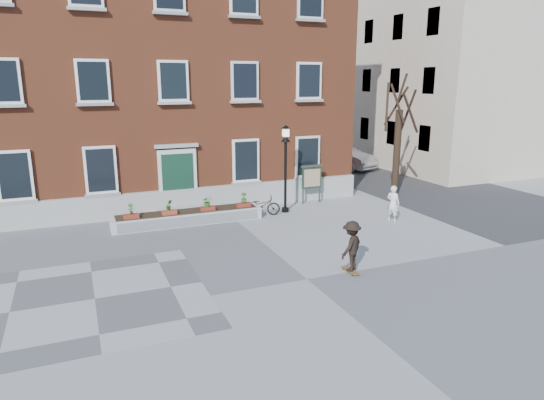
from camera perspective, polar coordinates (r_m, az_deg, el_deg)
name	(u,v)px	position (r m, az deg, el deg)	size (l,w,h in m)	color
ground	(307,279)	(14.84, 4.15, -9.29)	(100.00, 100.00, 0.00)	gray
checker_patch	(95,299)	(14.41, -20.13, -10.87)	(6.00, 6.00, 0.01)	#535255
bicycle	(261,206)	(21.44, -1.29, -0.65)	(0.58, 1.67, 0.88)	black
parked_car	(342,157)	(33.18, 8.25, 5.08)	(1.69, 4.85, 1.60)	silver
bystander	(393,204)	(21.03, 14.05, -0.41)	(0.57, 0.37, 1.56)	white
brick_building	(153,71)	(26.48, -13.79, 14.57)	(18.40, 10.85, 12.60)	brown
planter_assembly	(188,216)	(20.55, -9.84, -1.89)	(6.20, 1.12, 1.15)	silver
bare_tree	(397,142)	(25.42, 14.55, 6.62)	(1.83, 1.83, 6.16)	#302215
side_street	(404,64)	(40.07, 15.25, 15.18)	(15.20, 36.00, 14.50)	#3B3B3E
lamp_post	(286,157)	(21.55, 1.61, 5.13)	(0.40, 0.40, 3.93)	black
notice_board	(312,177)	(23.47, 4.69, 2.66)	(1.10, 0.16, 1.87)	#193324
skateboarder	(351,246)	(15.20, 9.32, -5.37)	(1.18, 1.04, 1.66)	brown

